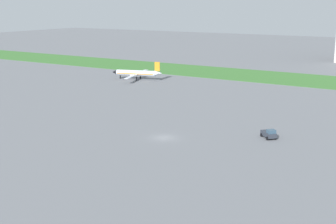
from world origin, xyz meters
TOP-DOWN VIEW (x-y plane):
  - ground_plane at (0.00, 0.00)m, footprint 600.00×600.00m
  - grass_taxiway_strip at (0.00, 84.80)m, footprint 360.00×28.00m
  - airplane_taxiing_turboprop at (-45.46, 55.22)m, footprint 17.86×20.69m
  - pushback_tug_midfield at (17.72, 10.40)m, footprint 3.85×3.78m

SIDE VIEW (x-z plane):
  - ground_plane at x=0.00m, z-range 0.00..0.00m
  - grass_taxiway_strip at x=0.00m, z-range 0.00..0.08m
  - pushback_tug_midfield at x=17.72m, z-range -0.06..1.89m
  - airplane_taxiing_turboprop at x=-45.46m, z-range -0.85..5.49m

